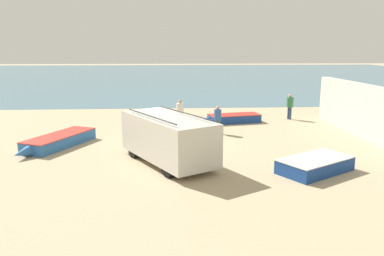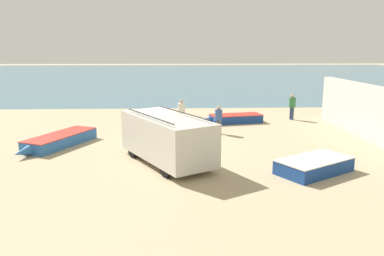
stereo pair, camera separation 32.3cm
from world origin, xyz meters
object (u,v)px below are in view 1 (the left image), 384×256
fishing_rowboat_2 (232,118)px  fisherman_0 (180,110)px  fisherman_2 (154,123)px  fishing_rowboat_1 (317,164)px  fisherman_3 (218,117)px  fishing_rowboat_0 (58,141)px  fisherman_1 (290,104)px  parked_van (167,138)px

fishing_rowboat_2 → fisherman_0: 3.83m
fisherman_2 → fishing_rowboat_1: bearing=-115.8°
fisherman_0 → fisherman_2: size_ratio=1.05×
fisherman_2 → fisherman_3: fisherman_3 is taller
fishing_rowboat_1 → fishing_rowboat_2: size_ratio=0.88×
fisherman_0 → fisherman_3: 3.09m
fishing_rowboat_0 → fisherman_1: fisherman_1 is taller
fishing_rowboat_2 → fisherman_2: bearing=32.5°
fisherman_3 → fishing_rowboat_1: bearing=44.6°
fisherman_1 → fisherman_0: bearing=-10.2°
fisherman_0 → fisherman_1: bearing=-68.8°
fishing_rowboat_0 → fisherman_3: bearing=131.2°
parked_van → fisherman_2: (-0.73, 4.07, -0.16)m
parked_van → fisherman_0: size_ratio=3.21×
fisherman_0 → fisherman_2: 4.08m
fisherman_0 → fishing_rowboat_1: bearing=-143.1°
fishing_rowboat_0 → fisherman_3: (8.63, 2.51, 0.70)m
fishing_rowboat_1 → fisherman_3: fisherman_3 is taller
parked_van → fishing_rowboat_1: 6.41m
parked_van → fisherman_3: parked_van is taller
parked_van → fisherman_0: bearing=-35.5°
parked_van → fishing_rowboat_2: bearing=-55.9°
parked_van → fisherman_3: 6.38m
fisherman_2 → parked_van: bearing=-156.5°
fishing_rowboat_0 → fisherman_3: fisherman_3 is taller
fisherman_2 → fisherman_0: bearing=-8.3°
fishing_rowboat_0 → fisherman_2: (4.96, 0.92, 0.70)m
fishing_rowboat_0 → fisherman_1: 15.84m
parked_van → fisherman_2: 4.13m
fisherman_1 → fishing_rowboat_1: bearing=53.4°
fishing_rowboat_0 → fisherman_2: size_ratio=3.04×
parked_van → fisherman_3: bearing=-57.3°
fisherman_1 → fisherman_2: (-9.36, -5.78, -0.09)m
fishing_rowboat_0 → fisherman_0: (6.47, 4.71, 0.75)m
fisherman_2 → fishing_rowboat_0: bearing=113.8°
parked_van → fisherman_0: (0.77, 7.86, -0.11)m
fishing_rowboat_0 → fisherman_1: bearing=140.1°
fishing_rowboat_1 → fishing_rowboat_2: (-1.80, 10.48, -0.02)m
fishing_rowboat_2 → fisherman_2: fisherman_2 is taller
fisherman_3 → parked_van: bearing=-7.0°
fisherman_3 → fisherman_1: bearing=146.8°
fisherman_1 → fisherman_2: 11.01m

